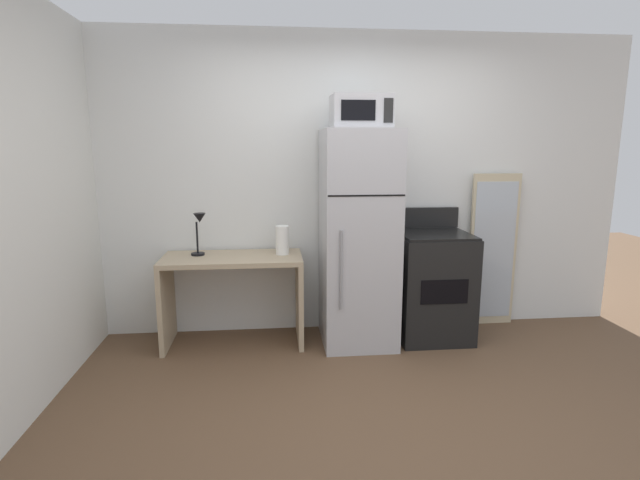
{
  "coord_description": "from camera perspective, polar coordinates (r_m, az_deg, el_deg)",
  "views": [
    {
      "loc": [
        -0.69,
        -2.59,
        1.65
      ],
      "look_at": [
        -0.32,
        1.1,
        0.92
      ],
      "focal_mm": 27.31,
      "sensor_mm": 36.0,
      "label": 1
    }
  ],
  "objects": [
    {
      "name": "ground_plane",
      "position": [
        3.14,
        8.36,
        -20.67
      ],
      "size": [
        12.0,
        12.0,
        0.0
      ],
      "primitive_type": "plane",
      "color": "brown"
    },
    {
      "name": "wall_back_white",
      "position": [
        4.36,
        3.41,
        6.45
      ],
      "size": [
        5.0,
        0.1,
        2.6
      ],
      "primitive_type": "cube",
      "color": "silver",
      "rests_on": "ground"
    },
    {
      "name": "desk",
      "position": [
        4.12,
        -10.14,
        -4.98
      ],
      "size": [
        1.14,
        0.54,
        0.75
      ],
      "color": "tan",
      "rests_on": "ground"
    },
    {
      "name": "desk_lamp",
      "position": [
        4.11,
        -13.98,
        1.51
      ],
      "size": [
        0.14,
        0.12,
        0.35
      ],
      "color": "black",
      "rests_on": "desk"
    },
    {
      "name": "paper_towel_roll",
      "position": [
        4.06,
        -4.44,
        -0.02
      ],
      "size": [
        0.11,
        0.11,
        0.24
      ],
      "primitive_type": "cylinder",
      "color": "white",
      "rests_on": "desk"
    },
    {
      "name": "refrigerator",
      "position": [
        4.03,
        4.51,
        0.14
      ],
      "size": [
        0.6,
        0.67,
        1.77
      ],
      "color": "#B7B7BC",
      "rests_on": "ground"
    },
    {
      "name": "microwave",
      "position": [
        3.95,
        4.8,
        14.75
      ],
      "size": [
        0.46,
        0.35,
        0.26
      ],
      "color": "#B7B7BC",
      "rests_on": "refrigerator"
    },
    {
      "name": "oven_range",
      "position": [
        4.32,
        12.98,
        -5.12
      ],
      "size": [
        0.61,
        0.61,
        1.1
      ],
      "color": "black",
      "rests_on": "ground"
    },
    {
      "name": "leaning_mirror",
      "position": [
        4.73,
        19.59,
        -1.15
      ],
      "size": [
        0.44,
        0.03,
        1.4
      ],
      "color": "#C6B793",
      "rests_on": "ground"
    }
  ]
}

